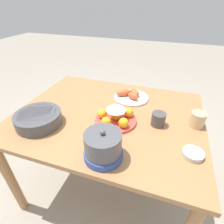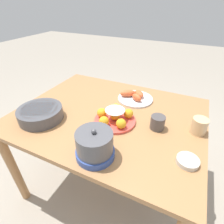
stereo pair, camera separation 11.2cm
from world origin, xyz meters
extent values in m
plane|color=#9E9384|center=(0.00, 0.00, 0.00)|extent=(12.00, 12.00, 0.00)
cylinder|color=#A87547|center=(-0.57, -0.44, 0.35)|extent=(0.06, 0.06, 0.71)
cylinder|color=#A87547|center=(0.57, -0.44, 0.35)|extent=(0.06, 0.06, 0.71)
cylinder|color=#A87547|center=(0.57, 0.44, 0.35)|extent=(0.06, 0.06, 0.71)
cube|color=#A87547|center=(0.00, 0.00, 0.72)|extent=(1.23, 0.98, 0.03)
cylinder|color=#E04C42|center=(-0.07, 0.07, 0.74)|extent=(0.26, 0.26, 0.02)
sphere|color=#F4A823|center=(0.01, 0.08, 0.78)|extent=(0.06, 0.06, 0.06)
sphere|color=#F4A823|center=(-0.04, 0.15, 0.78)|extent=(0.06, 0.06, 0.06)
sphere|color=#F4A823|center=(-0.14, 0.13, 0.78)|extent=(0.06, 0.06, 0.06)
sphere|color=#F4A823|center=(-0.14, 0.01, 0.78)|extent=(0.06, 0.06, 0.06)
sphere|color=#F4A823|center=(-0.04, -0.01, 0.78)|extent=(0.06, 0.06, 0.06)
ellipsoid|color=white|center=(-0.07, 0.07, 0.82)|extent=(0.12, 0.12, 0.02)
sphere|color=#F4A823|center=(-0.07, 0.07, 0.78)|extent=(0.06, 0.06, 0.06)
cylinder|color=#4C4C51|center=(0.37, 0.25, 0.78)|extent=(0.28, 0.28, 0.08)
cylinder|color=brown|center=(0.37, 0.25, 0.81)|extent=(0.23, 0.23, 0.01)
cylinder|color=beige|center=(-0.52, 0.22, 0.75)|extent=(0.11, 0.11, 0.03)
cylinder|color=#B26623|center=(-0.52, 0.22, 0.76)|extent=(0.08, 0.08, 0.01)
cylinder|color=silver|center=(-0.10, -0.25, 0.74)|extent=(0.26, 0.26, 0.01)
ellipsoid|color=#E06033|center=(-0.04, -0.25, 0.78)|extent=(0.13, 0.11, 0.05)
ellipsoid|color=#E06033|center=(-0.12, -0.22, 0.78)|extent=(0.10, 0.08, 0.05)
ellipsoid|color=#E06033|center=(-0.12, -0.29, 0.77)|extent=(0.11, 0.11, 0.05)
cylinder|color=#4C4747|center=(-0.33, 0.02, 0.78)|extent=(0.08, 0.08, 0.08)
cylinder|color=#DBB27F|center=(-0.55, -0.04, 0.78)|extent=(0.09, 0.09, 0.09)
cylinder|color=#334C99|center=(-0.10, 0.37, 0.76)|extent=(0.19, 0.19, 0.04)
cylinder|color=#515156|center=(-0.10, 0.37, 0.83)|extent=(0.18, 0.18, 0.11)
sphere|color=#515156|center=(-0.10, 0.37, 0.89)|extent=(0.02, 0.02, 0.02)
camera|label=1|loc=(-0.33, 0.92, 1.40)|focal=28.00mm
camera|label=2|loc=(-0.44, 0.88, 1.40)|focal=28.00mm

